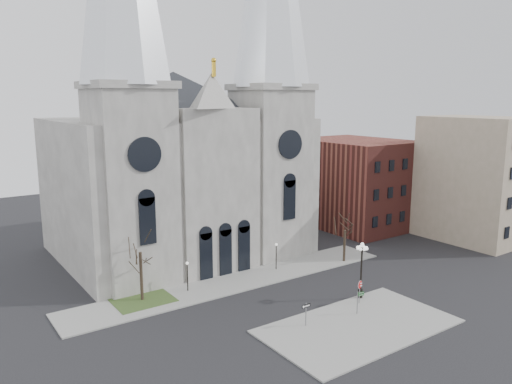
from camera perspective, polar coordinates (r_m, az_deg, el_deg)
ground at (r=49.74m, az=4.89°, el=-13.89°), size 160.00×160.00×0.00m
sidewalk_near at (r=48.31m, az=11.66°, el=-14.77°), size 18.00×10.00×0.14m
sidewalk_far at (r=57.89m, az=-2.19°, el=-10.13°), size 40.00×6.00×0.14m
grass_patch at (r=54.06m, az=-12.86°, el=-11.95°), size 6.00×5.00×0.18m
cathedral at (r=64.43m, az=-8.10°, el=8.68°), size 33.00×26.66×54.00m
bg_building_brick at (r=82.98m, az=11.20°, el=1.05°), size 14.00×18.00×14.00m
bg_building_tan at (r=79.32m, az=23.67°, el=1.37°), size 10.00×14.00×18.00m
tree_left at (r=52.21m, az=-13.11°, el=-6.37°), size 3.20×3.20×7.50m
tree_right at (r=64.12m, az=10.14°, el=-4.08°), size 3.20×3.20×6.00m
ped_lamp_left at (r=54.73m, az=-7.85°, el=-8.97°), size 0.32×0.32×3.26m
ped_lamp_right at (r=60.79m, az=2.33°, el=-6.85°), size 0.32×0.32×3.26m
stop_sign at (r=52.29m, az=11.77°, el=-10.58°), size 0.88×0.11×2.44m
globe_lamp at (r=53.09m, az=11.97°, el=-7.96°), size 1.65×1.65×5.96m
one_way_sign at (r=46.91m, az=5.73°, el=-13.31°), size 0.96×0.09×2.19m
street_name_sign at (r=50.04m, az=11.60°, el=-12.07°), size 0.71×0.25×2.27m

